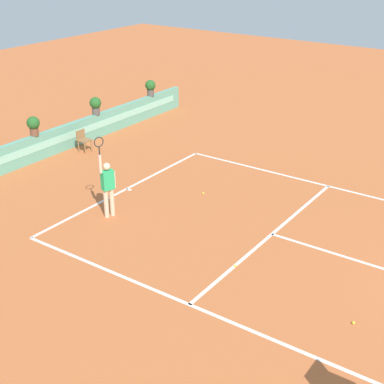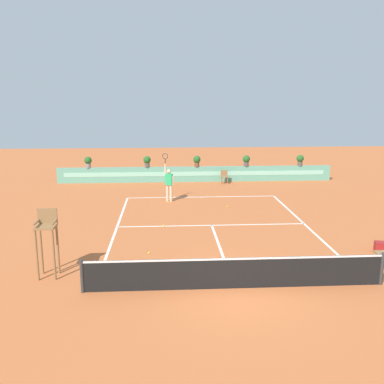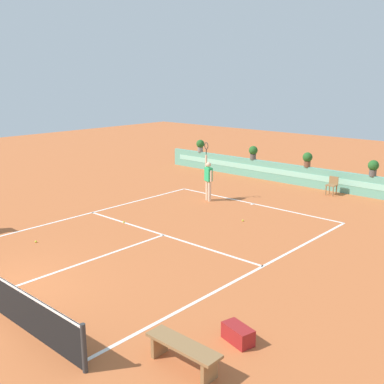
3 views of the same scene
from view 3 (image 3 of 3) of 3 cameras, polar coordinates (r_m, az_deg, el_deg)
ground_plane at (r=15.95m, az=-4.55°, el=-5.66°), size 60.00×60.00×0.00m
court_lines at (r=16.43m, az=-2.73°, el=-5.03°), size 8.32×11.94×0.01m
back_wall_barrier at (r=23.90m, az=13.76°, el=1.88°), size 18.00×0.21×1.00m
ball_kid_chair at (r=22.49m, az=16.89°, el=0.87°), size 0.44×0.44×0.85m
bench_courtside at (r=9.18m, az=-1.10°, el=-18.87°), size 1.60×0.44×0.51m
gear_bag at (r=10.07m, az=5.68°, el=-17.02°), size 0.77×0.52×0.36m
tennis_player at (r=20.37m, az=2.03°, el=1.80°), size 0.60×0.32×2.58m
tennis_ball_near_baseline at (r=17.67m, az=-8.40°, el=-3.68°), size 0.07×0.07×0.07m
tennis_ball_mid_court at (r=16.31m, az=-18.68°, el=-5.81°), size 0.07×0.07×0.07m
tennis_ball_by_sideline at (r=17.78m, az=6.28°, el=-3.50°), size 0.07×0.07×0.07m
potted_plant_far_left at (r=27.65m, az=1.03°, el=5.81°), size 0.48×0.48×0.72m
potted_plant_left at (r=25.36m, az=7.55°, el=4.95°), size 0.48×0.48×0.72m
potted_plant_centre at (r=23.70m, az=14.04°, el=4.02°), size 0.48×0.48×0.72m
potted_plant_right at (r=22.39m, az=21.43°, el=2.89°), size 0.48×0.48×0.72m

